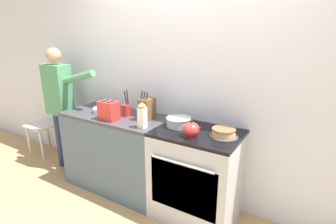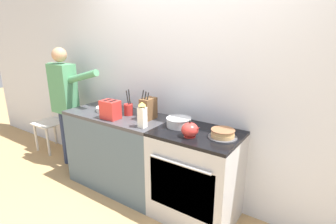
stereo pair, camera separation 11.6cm
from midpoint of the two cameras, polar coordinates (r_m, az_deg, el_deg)
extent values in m
plane|color=tan|center=(2.81, -4.30, -22.31)|extent=(16.00, 16.00, 0.00)
cube|color=silver|center=(2.72, 2.46, 6.89)|extent=(8.00, 0.04, 2.60)
cube|color=#4C6070|center=(3.16, -11.96, -8.65)|extent=(1.22, 0.58, 0.86)
cube|color=#3D3D42|center=(2.99, -12.49, -0.87)|extent=(1.22, 0.58, 0.03)
cube|color=#B7BABF|center=(2.64, 4.86, -13.74)|extent=(0.80, 0.58, 0.87)
cube|color=black|center=(2.41, 1.72, -16.31)|extent=(0.65, 0.01, 0.48)
cylinder|color=#B7BABF|center=(2.26, 1.45, -11.25)|extent=(0.60, 0.02, 0.02)
cube|color=black|center=(2.44, 5.12, -4.64)|extent=(0.80, 0.58, 0.03)
cylinder|color=#4C4C51|center=(2.35, 10.59, -5.21)|extent=(0.25, 0.25, 0.01)
cylinder|color=tan|center=(2.34, 10.61, -4.77)|extent=(0.20, 0.20, 0.03)
cylinder|color=tan|center=(2.33, 10.65, -4.09)|extent=(0.20, 0.20, 0.03)
cylinder|color=brown|center=(2.32, 10.68, -3.66)|extent=(0.21, 0.21, 0.01)
cylinder|color=red|center=(2.33, 3.58, -5.18)|extent=(0.11, 0.11, 0.01)
ellipsoid|color=red|center=(2.30, 3.61, -3.79)|extent=(0.15, 0.15, 0.13)
cone|color=red|center=(2.27, 5.23, -3.59)|extent=(0.07, 0.03, 0.07)
sphere|color=black|center=(2.28, 3.65, -2.01)|extent=(0.02, 0.02, 0.02)
cylinder|color=#B7BABF|center=(2.54, 1.01, -2.28)|extent=(0.23, 0.23, 0.08)
torus|color=#B7BABF|center=(2.53, 1.01, -1.34)|extent=(0.25, 0.25, 0.01)
cube|color=brown|center=(2.74, -5.76, 0.65)|extent=(0.11, 0.18, 0.22)
cylinder|color=black|center=(2.68, -7.00, 3.72)|extent=(0.01, 0.04, 0.09)
cylinder|color=black|center=(2.67, -6.42, 3.53)|extent=(0.01, 0.04, 0.08)
cylinder|color=black|center=(2.65, -5.85, 3.40)|extent=(0.01, 0.04, 0.08)
cylinder|color=black|center=(2.72, -6.40, 3.59)|extent=(0.01, 0.03, 0.06)
cylinder|color=red|center=(2.91, -10.15, 0.39)|extent=(0.10, 0.10, 0.12)
cylinder|color=black|center=(2.86, -10.25, 2.20)|extent=(0.03, 0.03, 0.24)
cylinder|color=black|center=(2.87, -9.90, 2.43)|extent=(0.03, 0.05, 0.25)
cylinder|color=silver|center=(3.11, -14.96, 0.48)|extent=(0.23, 0.23, 0.05)
sphere|color=orange|center=(3.04, -15.67, 0.92)|extent=(0.07, 0.07, 0.07)
sphere|color=orange|center=(3.06, -14.06, 1.15)|extent=(0.07, 0.07, 0.07)
cube|color=red|center=(2.81, -13.95, 0.30)|extent=(0.19, 0.14, 0.20)
cube|color=black|center=(2.81, -14.67, 2.38)|extent=(0.02, 0.10, 0.00)
cube|color=black|center=(2.75, -13.53, 2.18)|extent=(0.02, 0.10, 0.00)
cube|color=black|center=(2.87, -15.51, 1.37)|extent=(0.02, 0.02, 0.01)
cube|color=white|center=(2.50, -6.93, -1.29)|extent=(0.07, 0.07, 0.20)
pyramid|color=#E0BC4C|center=(2.47, -7.04, 1.69)|extent=(0.07, 0.07, 0.04)
cylinder|color=#283351|center=(3.88, -23.19, -5.49)|extent=(0.11, 0.11, 0.76)
cylinder|color=#283351|center=(3.76, -21.74, -6.04)|extent=(0.11, 0.11, 0.76)
cube|color=#4C8E60|center=(3.63, -23.72, 4.48)|extent=(0.34, 0.20, 0.63)
cylinder|color=#4C8E60|center=(3.79, -25.67, 5.46)|extent=(0.08, 0.08, 0.54)
cylinder|color=#4C8E60|center=(3.28, -20.02, 7.08)|extent=(0.54, 0.08, 0.22)
sphere|color=tan|center=(3.57, -24.55, 11.18)|extent=(0.18, 0.18, 0.18)
cylinder|color=silver|center=(4.51, -28.73, -5.41)|extent=(0.04, 0.04, 0.43)
cylinder|color=silver|center=(4.25, -26.51, -6.41)|extent=(0.04, 0.04, 0.43)
cylinder|color=silver|center=(4.66, -25.39, -4.24)|extent=(0.04, 0.04, 0.43)
cylinder|color=silver|center=(4.41, -23.05, -5.12)|extent=(0.04, 0.04, 0.43)
cube|color=silver|center=(4.38, -26.31, -2.53)|extent=(0.40, 0.40, 0.02)
cube|color=silver|center=(4.42, -24.68, 0.70)|extent=(0.40, 0.03, 0.40)
camera|label=1|loc=(0.06, -91.34, -0.41)|focal=28.00mm
camera|label=2|loc=(0.06, 88.66, 0.41)|focal=28.00mm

